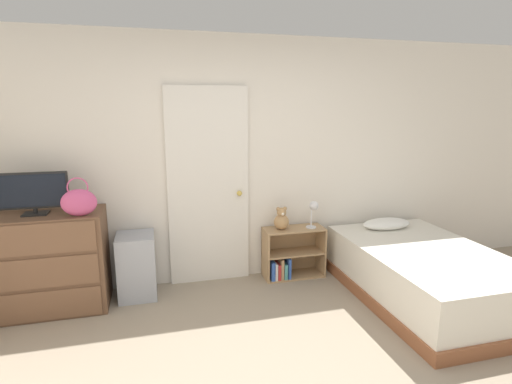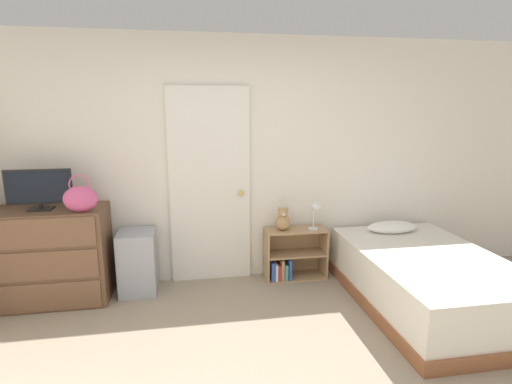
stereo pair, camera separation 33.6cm
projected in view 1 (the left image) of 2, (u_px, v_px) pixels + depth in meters
The scene contains 10 objects.
wall_back at pixel (230, 162), 4.18m from camera, with size 10.00×0.06×2.55m.
door_closed at pixel (208, 187), 4.12m from camera, with size 0.84×0.09×2.04m.
dresser at pixel (47, 262), 3.62m from camera, with size 1.03×0.53×0.91m.
tv at pixel (33, 193), 3.46m from camera, with size 0.57×0.16×0.38m.
handbag at pixel (79, 202), 3.43m from camera, with size 0.30×0.12×0.34m.
storage_bin at pixel (137, 266), 3.90m from camera, with size 0.36×0.39×0.63m.
bookshelf at pixel (289, 256), 4.38m from camera, with size 0.66×0.28×0.55m.
teddy_bear at pixel (281, 220), 4.26m from camera, with size 0.16×0.16×0.25m.
desk_lamp at pixel (313, 209), 4.28m from camera, with size 0.13×0.12×0.30m.
bed at pixel (424, 273), 3.87m from camera, with size 1.23×1.93×0.62m.
Camera 1 is at (-0.79, -2.01, 1.84)m, focal length 28.00 mm.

